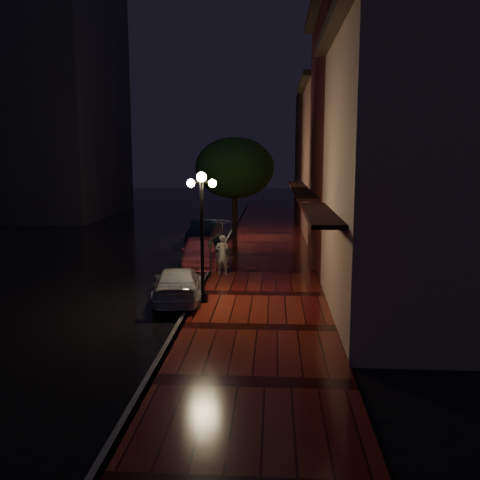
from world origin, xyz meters
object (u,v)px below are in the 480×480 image
at_px(pink_car, 199,252).
at_px(navy_car, 205,232).
at_px(silver_car, 178,284).
at_px(woman_with_umbrella, 222,238).
at_px(parking_meter, 210,255).
at_px(streetlamp_far, 234,197).
at_px(street_tree, 235,170).
at_px(streetlamp_near, 202,229).

xyz_separation_m(pink_car, navy_car, (-0.59, 6.37, -0.01)).
bearing_deg(silver_car, woman_with_umbrella, -116.31).
bearing_deg(silver_car, parking_meter, -111.20).
xyz_separation_m(streetlamp_far, navy_car, (-1.61, -1.18, -1.93)).
bearing_deg(pink_car, parking_meter, -80.71).
bearing_deg(navy_car, street_tree, -40.68).
relative_size(navy_car, silver_car, 1.02).
relative_size(pink_car, parking_meter, 2.72).
relative_size(streetlamp_near, streetlamp_far, 1.00).
bearing_deg(parking_meter, silver_car, -102.79).
bearing_deg(woman_with_umbrella, parking_meter, 54.97).
distance_m(street_tree, woman_with_umbrella, 7.24).
bearing_deg(woman_with_umbrella, streetlamp_far, -77.72).
bearing_deg(streetlamp_far, streetlamp_near, -90.00).
bearing_deg(streetlamp_far, pink_car, -97.63).
bearing_deg(streetlamp_far, woman_with_umbrella, -88.52).
distance_m(streetlamp_near, woman_with_umbrella, 4.33).
relative_size(streetlamp_far, street_tree, 0.74).
bearing_deg(pink_car, navy_car, 87.64).
xyz_separation_m(street_tree, pink_car, (-1.27, -4.55, -3.56)).
distance_m(pink_car, silver_car, 5.85).
relative_size(street_tree, woman_with_umbrella, 2.53).
height_order(pink_car, parking_meter, parking_meter).
relative_size(pink_car, silver_car, 1.00).
xyz_separation_m(streetlamp_near, navy_car, (-1.61, 12.82, -1.93)).
relative_size(streetlamp_far, silver_car, 1.07).
relative_size(streetlamp_near, woman_with_umbrella, 1.88).
bearing_deg(navy_car, silver_car, -83.24).
relative_size(streetlamp_far, parking_meter, 2.91).
relative_size(streetlamp_near, pink_car, 1.07).
bearing_deg(silver_car, navy_car, -94.89).
relative_size(street_tree, pink_car, 1.44).
distance_m(navy_car, silver_car, 12.24).
xyz_separation_m(woman_with_umbrella, parking_meter, (-0.45, -0.44, -0.62)).
distance_m(streetlamp_near, parking_meter, 4.10).
height_order(pink_car, silver_car, pink_car).
relative_size(navy_car, woman_with_umbrella, 1.78).
height_order(streetlamp_far, navy_car, streetlamp_far).
distance_m(street_tree, parking_meter, 7.90).
bearing_deg(street_tree, woman_with_umbrella, -90.05).
height_order(street_tree, woman_with_umbrella, street_tree).
bearing_deg(navy_car, pink_car, -80.99).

